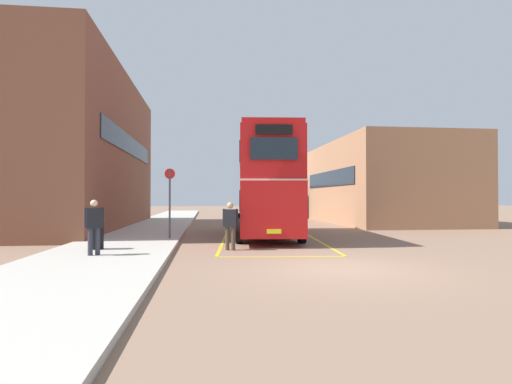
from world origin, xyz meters
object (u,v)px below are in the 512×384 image
pedestrian_waiting_near (94,223)px  bus_stop_sign (170,197)px  single_deck_bus (279,200)px  litter_bin (97,234)px  pedestrian_boarding (230,222)px  double_decker_bus (266,184)px

pedestrian_waiting_near → bus_stop_sign: (1.74, 5.04, 0.81)m
single_deck_bus → bus_stop_sign: bus_stop_sign is taller
pedestrian_waiting_near → litter_bin: pedestrian_waiting_near is taller
single_deck_bus → bus_stop_sign: 23.98m
pedestrian_boarding → litter_bin: bearing=-175.8°
single_deck_bus → bus_stop_sign: (-8.62, -22.38, 0.25)m
double_decker_bus → pedestrian_boarding: 5.56m
single_deck_bus → litter_bin: single_deck_bus is taller
pedestrian_waiting_near → bus_stop_sign: bus_stop_sign is taller
single_deck_bus → bus_stop_sign: size_ratio=3.19×
litter_bin → bus_stop_sign: bearing=60.3°
pedestrian_waiting_near → bus_stop_sign: size_ratio=0.56×
bus_stop_sign → litter_bin: bearing=-119.7°
pedestrian_boarding → pedestrian_waiting_near: (-4.12, -1.79, 0.11)m
pedestrian_waiting_near → bus_stop_sign: 5.39m
pedestrian_boarding → pedestrian_waiting_near: bearing=-156.5°
pedestrian_waiting_near → bus_stop_sign: bearing=70.9°
bus_stop_sign → single_deck_bus: bearing=68.9°
pedestrian_boarding → bus_stop_sign: bearing=126.2°
single_deck_bus → pedestrian_waiting_near: single_deck_bus is taller
pedestrian_boarding → pedestrian_waiting_near: pedestrian_waiting_near is taller
pedestrian_boarding → bus_stop_sign: (-2.37, 3.25, 0.92)m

